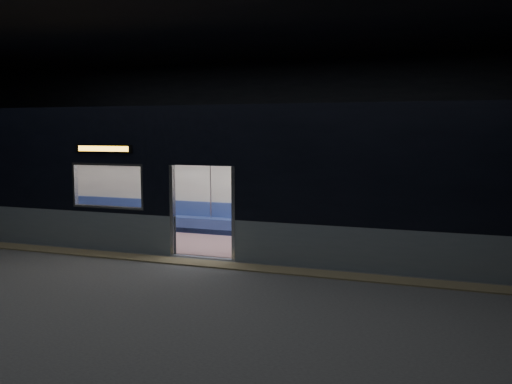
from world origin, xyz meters
The scene contains 7 objects.
station_floor centered at (0.00, 0.00, -0.01)m, with size 24.00×14.00×0.01m, color #47494C.
station_envelope centered at (0.00, 0.00, 3.66)m, with size 24.00×14.00×5.00m.
tactile_strip centered at (0.00, 0.55, 0.01)m, with size 22.80×0.50×0.03m, color #8C7F59.
metro_car centered at (0.00, 2.54, 1.85)m, with size 18.00×3.04×3.35m.
passenger centered at (2.37, 3.55, 0.85)m, with size 0.50×0.81×1.49m.
handbag centered at (2.41, 3.29, 0.71)m, with size 0.32×0.27×0.16m, color black.
transit_map centered at (3.55, 3.85, 1.50)m, with size 1.07×0.03×0.70m, color white.
Camera 1 is at (4.96, -9.63, 2.83)m, focal length 38.00 mm.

